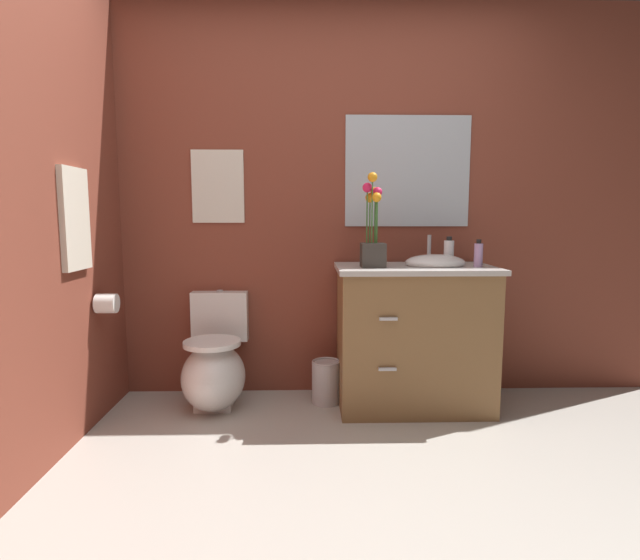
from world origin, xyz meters
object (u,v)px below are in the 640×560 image
at_px(wall_poster, 218,187).
at_px(hanging_towel, 75,219).
at_px(lotion_bottle, 478,255).
at_px(toilet_paper_roll, 107,303).
at_px(vanity_cabinet, 414,335).
at_px(wall_mirror, 407,171).
at_px(trash_bin, 326,381).
at_px(toilet, 215,368).
at_px(flower_vase, 373,237).
at_px(soap_bottle, 449,252).

xyz_separation_m(wall_poster, hanging_towel, (-0.61, -0.67, -0.20)).
relative_size(lotion_bottle, toilet_paper_roll, 1.47).
xyz_separation_m(vanity_cabinet, lotion_bottle, (0.36, -0.06, 0.50)).
bearing_deg(vanity_cabinet, hanging_towel, -168.40).
xyz_separation_m(vanity_cabinet, wall_poster, (-1.22, 0.29, 0.91)).
bearing_deg(wall_mirror, wall_poster, 180.00).
relative_size(vanity_cabinet, trash_bin, 3.86).
xyz_separation_m(trash_bin, wall_mirror, (0.53, 0.23, 1.31)).
height_order(vanity_cabinet, wall_poster, wall_poster).
distance_m(lotion_bottle, hanging_towel, 2.22).
bearing_deg(toilet, wall_mirror, 12.43).
distance_m(flower_vase, wall_poster, 1.06).
relative_size(lotion_bottle, hanging_towel, 0.31).
relative_size(toilet, soap_bottle, 3.97).
xyz_separation_m(flower_vase, lotion_bottle, (0.62, -0.00, -0.10)).
relative_size(soap_bottle, hanging_towel, 0.33).
relative_size(vanity_cabinet, toilet_paper_roll, 9.54).
bearing_deg(wall_poster, hanging_towel, -132.44).
bearing_deg(soap_bottle, hanging_towel, -167.93).
xyz_separation_m(flower_vase, soap_bottle, (0.48, 0.12, -0.10)).
distance_m(wall_poster, toilet_paper_roll, 0.99).
height_order(wall_poster, wall_mirror, wall_mirror).
xyz_separation_m(toilet, trash_bin, (0.69, 0.04, -0.11)).
height_order(vanity_cabinet, lotion_bottle, vanity_cabinet).
distance_m(trash_bin, wall_poster, 1.41).
height_order(soap_bottle, toilet_paper_roll, soap_bottle).
bearing_deg(soap_bottle, flower_vase, -165.93).
relative_size(hanging_towel, toilet_paper_roll, 4.73).
relative_size(soap_bottle, wall_poster, 0.38).
height_order(trash_bin, toilet_paper_roll, toilet_paper_roll).
relative_size(wall_poster, wall_mirror, 0.57).
bearing_deg(lotion_bottle, toilet_paper_roll, -177.12).
bearing_deg(wall_poster, toilet, -90.00).
height_order(vanity_cabinet, flower_vase, flower_vase).
xyz_separation_m(vanity_cabinet, toilet_paper_roll, (-1.77, -0.17, 0.23)).
xyz_separation_m(toilet, vanity_cabinet, (1.22, -0.03, 0.20)).
height_order(lotion_bottle, wall_mirror, wall_mirror).
distance_m(vanity_cabinet, wall_mirror, 1.05).
bearing_deg(toilet, vanity_cabinet, -1.24).
distance_m(vanity_cabinet, soap_bottle, 0.55).
xyz_separation_m(toilet, wall_mirror, (1.21, 0.27, 1.21)).
bearing_deg(lotion_bottle, wall_poster, 167.21).
distance_m(wall_mirror, toilet_paper_roll, 1.99).
bearing_deg(toilet, soap_bottle, 1.42).
height_order(hanging_towel, toilet_paper_roll, hanging_towel).
bearing_deg(lotion_bottle, toilet, 176.75).
bearing_deg(hanging_towel, trash_bin, 18.78).
bearing_deg(flower_vase, wall_mirror, 53.30).
relative_size(soap_bottle, toilet_paper_roll, 1.58).
bearing_deg(hanging_towel, toilet_paper_roll, 74.99).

